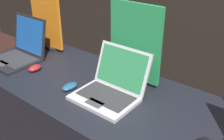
% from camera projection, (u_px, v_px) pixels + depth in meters
% --- Properties ---
extents(laptop_front, '(0.33, 0.34, 0.29)m').
position_uv_depth(laptop_front, '(19.00, 51.00, 1.84)').
color(laptop_front, black).
rests_on(laptop_front, display_counter).
extents(mouse_front, '(0.06, 0.09, 0.04)m').
position_uv_depth(mouse_front, '(35.00, 68.00, 1.71)').
color(mouse_front, maroon).
rests_on(mouse_front, display_counter).
extents(promo_stand_front, '(0.30, 0.07, 0.45)m').
position_uv_depth(promo_stand_front, '(47.00, 22.00, 1.96)').
color(promo_stand_front, black).
rests_on(promo_stand_front, display_counter).
extents(laptop_middle, '(0.34, 0.33, 0.25)m').
position_uv_depth(laptop_middle, '(111.00, 86.00, 1.42)').
color(laptop_middle, '#B7B7BC').
rests_on(laptop_middle, display_counter).
extents(mouse_middle, '(0.06, 0.11, 0.03)m').
position_uv_depth(mouse_middle, '(70.00, 86.00, 1.51)').
color(mouse_middle, navy).
rests_on(mouse_middle, display_counter).
extents(promo_stand_middle, '(0.34, 0.07, 0.47)m').
position_uv_depth(promo_stand_middle, '(135.00, 46.00, 1.50)').
color(promo_stand_middle, black).
rests_on(promo_stand_middle, display_counter).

